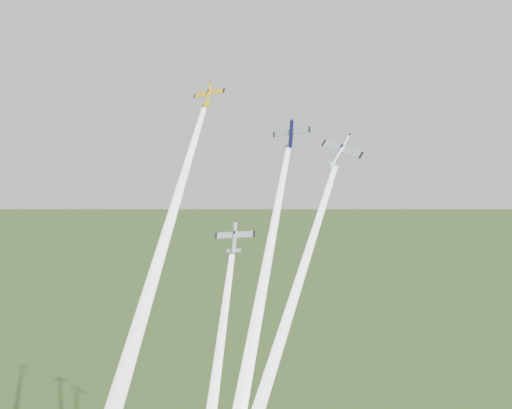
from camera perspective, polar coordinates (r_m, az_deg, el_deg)
name	(u,v)px	position (r m, az deg, el deg)	size (l,w,h in m)	color
plane_yellow	(208,95)	(122.77, -4.26, 9.72)	(6.58, 6.53, 1.03)	yellow
smoke_trail_yellow	(161,251)	(109.24, -8.44, -4.15)	(2.84, 2.84, 57.94)	white
plane_navy	(291,134)	(117.36, 3.14, 6.29)	(7.11, 7.05, 1.11)	#0B0F33
smoke_trail_navy	(254,333)	(103.04, -0.17, -11.32)	(2.84, 2.84, 67.86)	white
plane_silver_right	(340,151)	(111.35, 7.50, 4.74)	(7.92, 7.86, 1.24)	silver
smoke_trail_silver_right	(266,385)	(99.71, 0.92, -15.72)	(2.84, 2.84, 75.50)	white
plane_silver_low	(235,237)	(107.07, -1.92, -2.92)	(6.85, 6.79, 1.07)	silver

